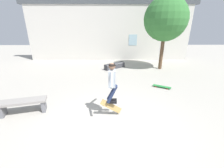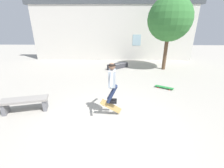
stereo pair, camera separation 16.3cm
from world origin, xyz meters
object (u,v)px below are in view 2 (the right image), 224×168
(tree_right, at_px, (170,19))
(skateboard_resting, at_px, (164,87))
(skate_ledge, at_px, (118,66))
(skateboard_flipping, at_px, (111,106))
(skater, at_px, (112,80))
(park_bench, at_px, (25,102))

(tree_right, relative_size, skateboard_resting, 5.43)
(skate_ledge, xyz_separation_m, skateboard_resting, (2.25, -3.61, -0.11))
(skateboard_flipping, distance_m, skateboard_resting, 3.52)
(skateboard_resting, bearing_deg, tree_right, 104.13)
(tree_right, xyz_separation_m, skate_ledge, (-3.23, 0.13, -3.07))
(skater, xyz_separation_m, skateboard_resting, (2.52, 2.36, -1.22))
(park_bench, bearing_deg, skate_ledge, 45.09)
(tree_right, relative_size, park_bench, 2.86)
(skater, bearing_deg, skateboard_flipping, -120.85)
(skateboard_resting, bearing_deg, skate_ledge, 151.74)
(tree_right, xyz_separation_m, park_bench, (-6.61, -5.69, -2.90))
(park_bench, distance_m, skateboard_flipping, 3.09)
(skater, bearing_deg, skate_ledge, 89.04)
(park_bench, height_order, skater, skater)
(skate_ledge, relative_size, skater, 1.12)
(park_bench, bearing_deg, skateboard_resting, 6.71)
(tree_right, height_order, skateboard_resting, tree_right)
(park_bench, distance_m, skateboard_resting, 6.06)
(tree_right, relative_size, skater, 3.45)
(tree_right, distance_m, skate_ledge, 4.46)
(skateboard_flipping, bearing_deg, skater, 46.48)
(park_bench, bearing_deg, tree_right, 25.98)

